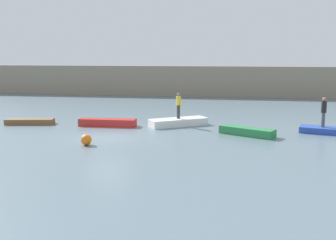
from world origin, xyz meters
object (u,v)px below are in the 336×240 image
object	(u,v)px
rowboat_blue	(322,130)
person_yellow_shirt	(178,104)
rowboat_brown	(30,121)
rowboat_red	(108,122)
person_dark_shirt	(324,110)
rowboat_green	(247,131)
mooring_buoy	(86,140)
rowboat_white	(178,122)

from	to	relation	value
rowboat_blue	person_yellow_shirt	bearing A→B (deg)	-171.51
rowboat_brown	person_yellow_shirt	world-z (taller)	person_yellow_shirt
rowboat_red	rowboat_blue	bearing A→B (deg)	-1.60
rowboat_red	person_dark_shirt	world-z (taller)	person_dark_shirt
rowboat_brown	rowboat_green	distance (m)	14.88
rowboat_brown	rowboat_blue	bearing A→B (deg)	-9.94
rowboat_brown	person_dark_shirt	bearing A→B (deg)	-9.94
person_yellow_shirt	mooring_buoy	bearing A→B (deg)	-123.05
person_dark_shirt	rowboat_green	bearing A→B (deg)	-163.82
rowboat_red	rowboat_green	size ratio (longest dim) A/B	1.16
rowboat_blue	person_yellow_shirt	world-z (taller)	person_yellow_shirt
rowboat_green	person_dark_shirt	size ratio (longest dim) A/B	1.80
rowboat_blue	rowboat_brown	bearing A→B (deg)	-164.73
rowboat_white	person_yellow_shirt	xyz separation A→B (m)	(0.00, 0.00, 1.21)
rowboat_red	person_yellow_shirt	bearing A→B (deg)	10.13
rowboat_blue	mooring_buoy	world-z (taller)	mooring_buoy
rowboat_green	mooring_buoy	size ratio (longest dim) A/B	5.62
mooring_buoy	person_dark_shirt	bearing A→B (deg)	21.64
rowboat_red	mooring_buoy	size ratio (longest dim) A/B	6.52
rowboat_brown	rowboat_blue	size ratio (longest dim) A/B	1.23
rowboat_white	person_yellow_shirt	bearing A→B (deg)	0.00
rowboat_white	person_yellow_shirt	world-z (taller)	person_yellow_shirt
rowboat_white	rowboat_brown	bearing A→B (deg)	153.41
rowboat_brown	person_dark_shirt	xyz separation A→B (m)	(19.47, -0.13, 1.24)
rowboat_brown	rowboat_white	world-z (taller)	rowboat_white
rowboat_white	person_dark_shirt	distance (m)	9.30
person_yellow_shirt	person_dark_shirt	distance (m)	9.22
person_dark_shirt	person_yellow_shirt	bearing A→B (deg)	172.83
rowboat_brown	mooring_buoy	size ratio (longest dim) A/B	5.50
rowboat_blue	person_dark_shirt	xyz separation A→B (m)	(0.00, 0.00, 1.24)
rowboat_blue	person_dark_shirt	bearing A→B (deg)	29.69
rowboat_red	person_dark_shirt	distance (m)	13.94
rowboat_blue	rowboat_white	bearing A→B (deg)	-171.51
rowboat_brown	person_yellow_shirt	distance (m)	10.44
rowboat_brown	person_yellow_shirt	xyz separation A→B (m)	(10.32, 1.02, 1.27)
rowboat_red	person_dark_shirt	xyz separation A→B (m)	(13.89, -0.26, 1.18)
rowboat_green	person_dark_shirt	bearing A→B (deg)	44.08
rowboat_blue	rowboat_green	bearing A→B (deg)	-148.17
rowboat_brown	rowboat_white	bearing A→B (deg)	-3.91
rowboat_red	rowboat_green	bearing A→B (deg)	-10.44
rowboat_white	person_dark_shirt	xyz separation A→B (m)	(9.15, -1.15, 1.18)
rowboat_brown	rowboat_red	size ratio (longest dim) A/B	0.84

